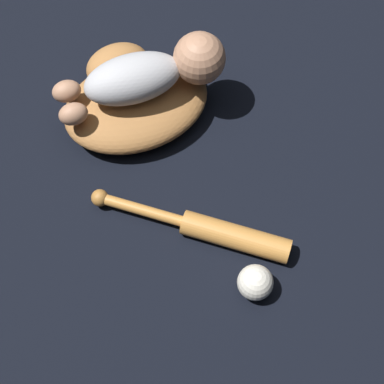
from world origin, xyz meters
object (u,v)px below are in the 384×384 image
object	(u,v)px
baseball_bat	(213,230)
baseball_glove	(133,97)
baby_figure	(153,73)
baseball	(255,282)

from	to	relation	value
baseball_bat	baseball_glove	bearing A→B (deg)	120.28
baby_figure	baseball_bat	world-z (taller)	baby_figure
baseball_glove	baby_figure	xyz separation A→B (m)	(0.05, -0.00, 0.10)
baby_figure	baseball_bat	xyz separation A→B (m)	(0.14, -0.32, -0.12)
baby_figure	baseball	bearing A→B (deg)	-63.13
baby_figure	baseball_glove	bearing A→B (deg)	176.91
baseball_glove	baseball	xyz separation A→B (m)	(0.28, -0.44, -0.01)
baseball	baseball_glove	bearing A→B (deg)	121.85
baseball_glove	baseball_bat	distance (m)	0.38
baseball_bat	baby_figure	bearing A→B (deg)	113.14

